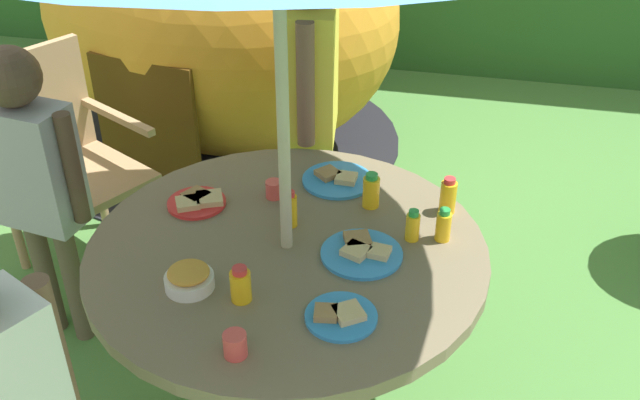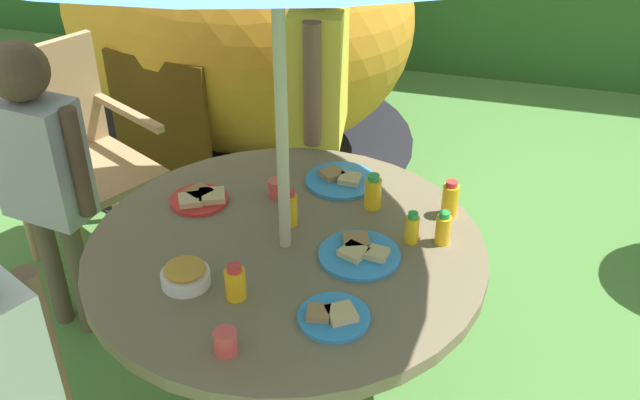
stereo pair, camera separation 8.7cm
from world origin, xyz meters
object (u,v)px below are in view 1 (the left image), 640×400
at_px(wooden_chair, 63,154).
at_px(child_in_grey_shirt, 32,166).
at_px(juice_bottle_mid_right, 241,285).
at_px(dome_tent, 217,14).
at_px(plate_near_left, 337,179).
at_px(juice_bottle_far_left, 448,196).
at_px(plate_far_right, 362,251).
at_px(cup_far, 235,345).
at_px(juice_bottle_front_edge, 290,210).
at_px(cup_near, 274,189).
at_px(snack_bowl, 189,278).
at_px(juice_bottle_near_right, 413,226).
at_px(plate_center_back, 198,201).
at_px(juice_bottle_center_front, 371,191).
at_px(plate_mid_left, 341,315).
at_px(garden_table, 288,274).
at_px(juice_bottle_back_edge, 443,225).
at_px(child_in_yellow_shirt, 310,71).

bearing_deg(wooden_chair, child_in_grey_shirt, -129.92).
bearing_deg(juice_bottle_mid_right, dome_tent, 110.91).
distance_m(plate_near_left, juice_bottle_far_left, 0.41).
xyz_separation_m(plate_far_right, cup_far, (-0.24, -0.49, 0.02)).
bearing_deg(juice_bottle_front_edge, cup_near, 122.91).
distance_m(juice_bottle_mid_right, cup_near, 0.54).
distance_m(snack_bowl, juice_bottle_near_right, 0.71).
bearing_deg(plate_near_left, child_in_grey_shirt, -165.53).
height_order(plate_center_back, cup_far, cup_far).
distance_m(juice_bottle_near_right, juice_bottle_front_edge, 0.39).
distance_m(wooden_chair, juice_bottle_center_front, 1.41).
bearing_deg(plate_near_left, dome_tent, 123.53).
bearing_deg(juice_bottle_near_right, plate_mid_left, -109.68).
relative_size(plate_mid_left, cup_far, 2.93).
bearing_deg(garden_table, dome_tent, 115.26).
distance_m(child_in_grey_shirt, juice_bottle_far_left, 1.43).
bearing_deg(dome_tent, juice_bottle_far_left, -38.64).
relative_size(juice_bottle_far_left, juice_bottle_center_front, 1.03).
xyz_separation_m(juice_bottle_back_edge, cup_near, (-0.58, 0.12, -0.02)).
relative_size(plate_far_right, juice_bottle_far_left, 1.96).
relative_size(child_in_grey_shirt, plate_far_right, 4.75).
xyz_separation_m(wooden_chair, juice_bottle_front_edge, (1.12, -0.49, 0.20)).
bearing_deg(plate_near_left, cup_near, -142.34).
bearing_deg(snack_bowl, juice_bottle_back_edge, 29.80).
height_order(wooden_chair, dome_tent, dome_tent).
relative_size(juice_bottle_far_left, cup_far, 1.88).
relative_size(garden_table, juice_bottle_far_left, 9.74).
bearing_deg(juice_bottle_front_edge, dome_tent, 116.23).
distance_m(child_in_yellow_shirt, juice_bottle_near_right, 0.90).
bearing_deg(juice_bottle_front_edge, child_in_grey_shirt, 177.85).
relative_size(child_in_yellow_shirt, plate_far_right, 5.60).
height_order(plate_far_right, juice_bottle_center_front, juice_bottle_center_front).
distance_m(juice_bottle_front_edge, cup_far, 0.60).
bearing_deg(juice_bottle_center_front, garden_table, -127.96).
xyz_separation_m(child_in_yellow_shirt, juice_bottle_front_edge, (0.11, -0.74, -0.16)).
distance_m(juice_bottle_back_edge, cup_far, 0.79).
distance_m(plate_near_left, juice_bottle_center_front, 0.20).
bearing_deg(child_in_yellow_shirt, juice_bottle_front_edge, -0.02).
distance_m(child_in_grey_shirt, juice_bottle_mid_right, 0.98).
relative_size(dome_tent, snack_bowl, 16.39).
distance_m(plate_center_back, plate_far_right, 0.61).
relative_size(wooden_chair, juice_bottle_front_edge, 7.47).
bearing_deg(juice_bottle_mid_right, juice_bottle_center_front, 63.39).
height_order(plate_far_right, juice_bottle_far_left, juice_bottle_far_left).
relative_size(dome_tent, cup_far, 34.36).
relative_size(juice_bottle_back_edge, cup_far, 1.65).
distance_m(snack_bowl, plate_mid_left, 0.45).
bearing_deg(snack_bowl, child_in_grey_shirt, 151.06).
distance_m(plate_mid_left, juice_bottle_mid_right, 0.29).
xyz_separation_m(plate_center_back, juice_bottle_front_edge, (0.34, -0.05, 0.05)).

